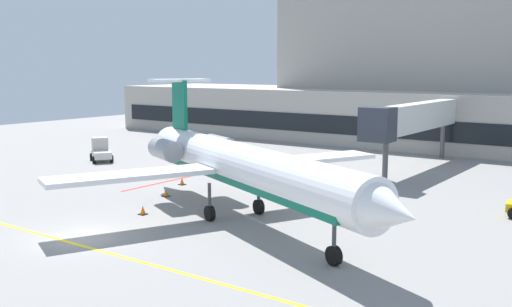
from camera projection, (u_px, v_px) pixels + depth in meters
name	position (u px, v px, depth m)	size (l,w,h in m)	color
ground	(81.00, 239.00, 30.98)	(120.00, 120.00, 0.11)	gray
terminal_building	(429.00, 76.00, 69.37)	(77.90, 17.43, 20.03)	#ADA89E
jet_bridge_west	(413.00, 118.00, 51.01)	(2.40, 18.01, 5.88)	silver
regional_jet	(239.00, 165.00, 34.33)	(26.31, 20.43, 8.08)	white
belt_loader	(101.00, 151.00, 56.27)	(3.30, 3.04, 2.22)	silver
safety_cone_alpha	(182.00, 182.00, 45.04)	(0.47, 0.47, 0.55)	orange
safety_cone_bravo	(143.00, 211.00, 35.96)	(0.47, 0.47, 0.55)	orange
safety_cone_charlie	(166.00, 193.00, 40.97)	(0.47, 0.47, 0.55)	orange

